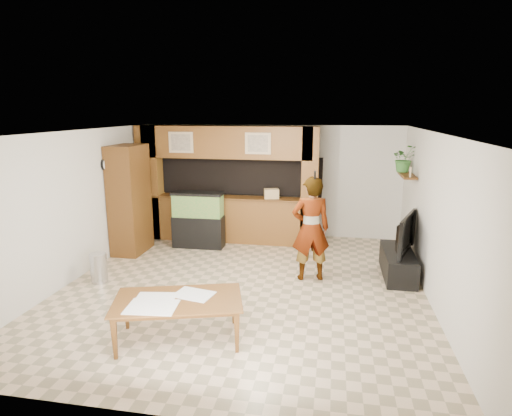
% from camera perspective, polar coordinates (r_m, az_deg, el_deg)
% --- Properties ---
extents(floor, '(6.50, 6.50, 0.00)m').
position_cam_1_polar(floor, '(7.43, -1.69, -10.38)').
color(floor, '#C7A98A').
rests_on(floor, ground).
extents(ceiling, '(6.50, 6.50, 0.00)m').
position_cam_1_polar(ceiling, '(6.83, -1.83, 10.08)').
color(ceiling, white).
rests_on(ceiling, wall_back).
extents(wall_back, '(6.00, 0.00, 6.00)m').
position_cam_1_polar(wall_back, '(10.16, 2.07, 3.66)').
color(wall_back, beige).
rests_on(wall_back, floor).
extents(wall_left, '(0.00, 6.50, 6.50)m').
position_cam_1_polar(wall_left, '(8.17, -22.79, 0.34)').
color(wall_left, beige).
rests_on(wall_left, floor).
extents(wall_right, '(0.00, 6.50, 6.50)m').
position_cam_1_polar(wall_right, '(7.05, 22.86, -1.57)').
color(wall_right, beige).
rests_on(wall_right, floor).
extents(partition, '(4.20, 0.99, 2.60)m').
position_cam_1_polar(partition, '(9.74, -3.99, 3.31)').
color(partition, brown).
rests_on(partition, floor).
extents(wall_clock, '(0.05, 0.25, 0.25)m').
position_cam_1_polar(wall_clock, '(8.90, -19.48, 5.51)').
color(wall_clock, black).
rests_on(wall_clock, wall_left).
extents(wall_shelf, '(0.25, 0.90, 0.04)m').
position_cam_1_polar(wall_shelf, '(8.82, 19.50, 4.13)').
color(wall_shelf, '#5C3516').
rests_on(wall_shelf, wall_right).
extents(pantry_cabinet, '(0.56, 0.92, 2.25)m').
position_cam_1_polar(pantry_cabinet, '(9.24, -16.49, 1.09)').
color(pantry_cabinet, '#5C3516').
rests_on(pantry_cabinet, floor).
extents(trash_can, '(0.28, 0.28, 0.52)m').
position_cam_1_polar(trash_can, '(7.98, -20.23, -7.51)').
color(trash_can, '#B2B2B7').
rests_on(trash_can, floor).
extents(aquarium, '(1.10, 0.41, 1.22)m').
position_cam_1_polar(aquarium, '(9.37, -7.69, -1.64)').
color(aquarium, black).
rests_on(aquarium, floor).
extents(tv_stand, '(0.51, 1.39, 0.46)m').
position_cam_1_polar(tv_stand, '(8.20, 18.38, -7.03)').
color(tv_stand, black).
rests_on(tv_stand, floor).
extents(television, '(0.55, 1.18, 0.69)m').
position_cam_1_polar(television, '(8.03, 18.67, -3.17)').
color(television, black).
rests_on(television, tv_stand).
extents(photo_frame, '(0.05, 0.14, 0.19)m').
position_cam_1_polar(photo_frame, '(8.49, 19.89, 4.55)').
color(photo_frame, tan).
rests_on(photo_frame, wall_shelf).
extents(potted_plant, '(0.61, 0.58, 0.55)m').
position_cam_1_polar(potted_plant, '(9.10, 19.14, 6.27)').
color(potted_plant, '#346E2C').
rests_on(potted_plant, wall_shelf).
extents(person, '(0.76, 0.60, 1.85)m').
position_cam_1_polar(person, '(7.51, 7.31, -2.75)').
color(person, '#997954').
rests_on(person, floor).
extents(microphone, '(0.04, 0.10, 0.16)m').
position_cam_1_polar(microphone, '(7.14, 7.86, 4.36)').
color(microphone, black).
rests_on(microphone, person).
extents(dining_table, '(1.82, 1.33, 0.57)m').
position_cam_1_polar(dining_table, '(5.79, -10.29, -14.58)').
color(dining_table, '#5C3516').
rests_on(dining_table, floor).
extents(newspaper_a, '(0.65, 0.50, 0.01)m').
position_cam_1_polar(newspaper_a, '(5.55, -13.72, -12.68)').
color(newspaper_a, silver).
rests_on(newspaper_a, dining_table).
extents(newspaper_b, '(0.55, 0.44, 0.01)m').
position_cam_1_polar(newspaper_b, '(5.77, -13.27, -11.63)').
color(newspaper_b, silver).
rests_on(newspaper_b, dining_table).
extents(newspaper_c, '(0.56, 0.46, 0.01)m').
position_cam_1_polar(newspaper_c, '(5.79, -8.29, -11.32)').
color(newspaper_c, silver).
rests_on(newspaper_c, dining_table).
extents(counter_box, '(0.36, 0.28, 0.21)m').
position_cam_1_polar(counter_box, '(9.39, 2.07, 1.93)').
color(counter_box, tan).
rests_on(counter_box, partition).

